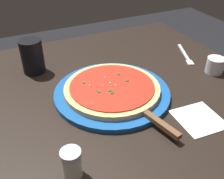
{
  "coord_description": "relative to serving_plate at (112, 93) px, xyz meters",
  "views": [
    {
      "loc": [
        -0.34,
        -0.67,
        1.23
      ],
      "look_at": [
        -0.04,
        -0.03,
        0.75
      ],
      "focal_mm": 42.69,
      "sensor_mm": 36.0,
      "label": 1
    }
  ],
  "objects": [
    {
      "name": "fork",
      "position": [
        0.39,
        0.12,
        -0.01
      ],
      "size": [
        0.09,
        0.18,
        0.0
      ],
      "color": "silver",
      "rests_on": "restaurant_table"
    },
    {
      "name": "cup_small_sauce",
      "position": [
        0.4,
        -0.03,
        0.02
      ],
      "size": [
        0.06,
        0.06,
        0.06
      ],
      "primitive_type": "cylinder",
      "color": "silver",
      "rests_on": "restaurant_table"
    },
    {
      "name": "pizza",
      "position": [
        -0.0,
        0.0,
        0.02
      ],
      "size": [
        0.3,
        0.3,
        0.02
      ],
      "color": "#DBB26B",
      "rests_on": "serving_plate"
    },
    {
      "name": "restaurant_table",
      "position": [
        0.04,
        0.03,
        -0.14
      ],
      "size": [
        0.98,
        0.93,
        0.73
      ],
      "color": "black",
      "rests_on": "ground_plane"
    },
    {
      "name": "serving_plate",
      "position": [
        0.0,
        0.0,
        0.0
      ],
      "size": [
        0.37,
        0.37,
        0.02
      ],
      "primitive_type": "cylinder",
      "color": "#195199",
      "rests_on": "restaurant_table"
    },
    {
      "name": "parmesan_shaker",
      "position": [
        -0.21,
        -0.25,
        0.03
      ],
      "size": [
        0.05,
        0.05,
        0.07
      ],
      "color": "silver",
      "rests_on": "restaurant_table"
    },
    {
      "name": "cup_tall_drink",
      "position": [
        -0.19,
        0.26,
        0.05
      ],
      "size": [
        0.08,
        0.08,
        0.12
      ],
      "primitive_type": "cylinder",
      "color": "black",
      "rests_on": "restaurant_table"
    },
    {
      "name": "pizza_server",
      "position": [
        0.04,
        -0.17,
        0.01
      ],
      "size": [
        0.09,
        0.22,
        0.01
      ],
      "color": "silver",
      "rests_on": "serving_plate"
    },
    {
      "name": "napkin_folded_right",
      "position": [
        0.17,
        -0.22,
        -0.01
      ],
      "size": [
        0.13,
        0.13,
        0.0
      ],
      "primitive_type": "cube",
      "rotation": [
        0.0,
        0.0,
        -0.06
      ],
      "color": "white",
      "rests_on": "restaurant_table"
    }
  ]
}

